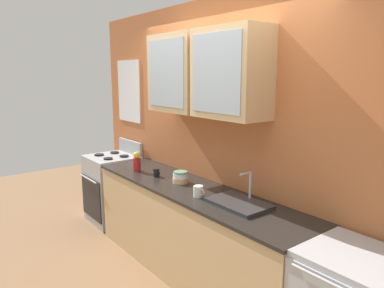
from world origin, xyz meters
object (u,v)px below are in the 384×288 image
object	(u,v)px
bowl_stack	(180,177)
cup_near_bowls	(157,173)
sink_faucet	(239,203)
cup_near_sink	(198,191)
vase	(137,162)
stove_range	(113,188)

from	to	relation	value
bowl_stack	cup_near_bowls	world-z (taller)	bowl_stack
sink_faucet	cup_near_sink	xyz separation A→B (m)	(-0.37, -0.13, 0.03)
cup_near_bowls	bowl_stack	bearing A→B (deg)	12.74
bowl_stack	vase	xyz separation A→B (m)	(-0.66, -0.12, 0.05)
stove_range	cup_near_sink	world-z (taller)	stove_range
cup_near_sink	sink_faucet	bearing A→B (deg)	20.08
sink_faucet	vase	xyz separation A→B (m)	(-1.46, -0.13, 0.09)
bowl_stack	cup_near_bowls	size ratio (longest dim) A/B	1.57
bowl_stack	vase	bearing A→B (deg)	-169.30
stove_range	sink_faucet	bearing A→B (deg)	0.77
vase	cup_near_sink	bearing A→B (deg)	-0.04
stove_range	bowl_stack	bearing A→B (deg)	0.82
vase	cup_near_sink	distance (m)	1.10
bowl_stack	sink_faucet	bearing A→B (deg)	0.66
bowl_stack	cup_near_sink	bearing A→B (deg)	-15.78
stove_range	bowl_stack	xyz separation A→B (m)	(1.52, 0.02, 0.50)
vase	cup_near_bowls	size ratio (longest dim) A/B	2.21
vase	bowl_stack	bearing A→B (deg)	10.70
sink_faucet	vase	distance (m)	1.47
sink_faucet	cup_near_bowls	distance (m)	1.14
stove_range	bowl_stack	distance (m)	1.60
sink_faucet	cup_near_sink	world-z (taller)	sink_faucet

